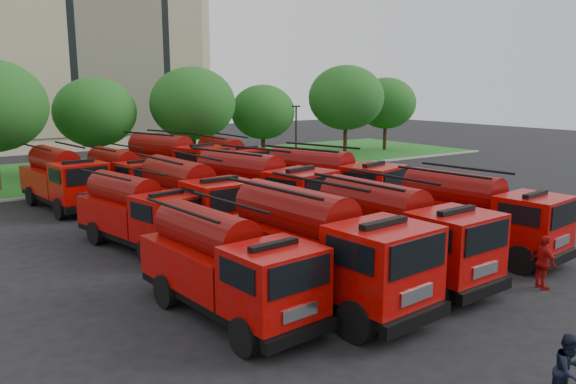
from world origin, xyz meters
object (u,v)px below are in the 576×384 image
(fire_truck_0, at_px, (226,265))
(fire_truck_1, at_px, (320,247))
(fire_truck_2, at_px, (396,232))
(fire_truck_9, at_px, (123,177))
(fire_truck_11, at_px, (229,162))
(fire_truck_7, at_px, (329,184))
(firefighter_2, at_px, (541,289))
(firefighter_0, at_px, (536,275))
(firefighter_4, at_px, (238,273))
(fire_truck_5, at_px, (191,199))
(firefighter_3, at_px, (438,254))
(firefighter_5, at_px, (343,216))
(fire_truck_8, at_px, (63,179))
(fire_truck_3, at_px, (476,214))
(fire_truck_10, at_px, (174,163))
(fire_truck_4, at_px, (137,212))
(fire_truck_6, at_px, (258,191))

(fire_truck_0, distance_m, fire_truck_1, 2.98)
(fire_truck_2, bearing_deg, fire_truck_9, 98.98)
(fire_truck_0, bearing_deg, fire_truck_11, 55.72)
(fire_truck_7, relative_size, firefighter_2, 4.41)
(fire_truck_7, height_order, firefighter_0, fire_truck_7)
(fire_truck_2, distance_m, firefighter_4, 5.79)
(fire_truck_1, bearing_deg, firefighter_2, -31.66)
(fire_truck_5, distance_m, firefighter_3, 10.69)
(fire_truck_0, height_order, fire_truck_11, fire_truck_11)
(fire_truck_11, height_order, firefighter_5, fire_truck_11)
(fire_truck_2, xyz_separation_m, fire_truck_11, (4.28, 19.71, -0.07))
(fire_truck_8, distance_m, firefighter_2, 24.08)
(fire_truck_3, xyz_separation_m, firefighter_4, (-9.05, 3.17, -1.58))
(fire_truck_8, relative_size, firefighter_2, 4.07)
(fire_truck_2, height_order, fire_truck_7, fire_truck_7)
(fire_truck_1, relative_size, fire_truck_9, 1.12)
(fire_truck_5, xyz_separation_m, fire_truck_8, (-3.17, 9.40, -0.06))
(fire_truck_7, xyz_separation_m, fire_truck_11, (0.57, 11.42, -0.16))
(fire_truck_1, distance_m, fire_truck_7, 11.12)
(fire_truck_8, height_order, fire_truck_11, fire_truck_8)
(fire_truck_2, xyz_separation_m, fire_truck_8, (-6.69, 18.35, -0.01))
(fire_truck_0, bearing_deg, fire_truck_8, 85.71)
(fire_truck_10, bearing_deg, firefighter_2, -101.75)
(fire_truck_5, bearing_deg, firefighter_0, -59.38)
(fire_truck_4, xyz_separation_m, firefighter_0, (10.36, -11.37, -1.49))
(fire_truck_5, xyz_separation_m, firefighter_5, (8.17, -0.70, -1.69))
(firefighter_5, bearing_deg, fire_truck_8, -56.27)
(firefighter_3, xyz_separation_m, firefighter_5, (1.19, 7.22, 0.00))
(fire_truck_0, xyz_separation_m, fire_truck_9, (2.79, 17.33, 0.01))
(fire_truck_4, distance_m, fire_truck_7, 9.75)
(fire_truck_3, bearing_deg, fire_truck_1, 176.78)
(fire_truck_11, xyz_separation_m, firefighter_3, (-0.84, -18.67, -1.58))
(firefighter_0, xyz_separation_m, firefighter_2, (-1.15, -0.89, 0.00))
(firefighter_4, bearing_deg, fire_truck_9, -57.66)
(fire_truck_2, xyz_separation_m, firefighter_4, (-4.30, 3.51, -1.64))
(fire_truck_0, height_order, firefighter_2, fire_truck_0)
(firefighter_2, bearing_deg, fire_truck_3, -3.68)
(fire_truck_9, xyz_separation_m, firefighter_3, (7.05, -16.77, -1.53))
(fire_truck_2, bearing_deg, fire_truck_5, 109.04)
(fire_truck_7, distance_m, firefighter_5, 1.97)
(firefighter_0, xyz_separation_m, firefighter_4, (-8.63, 6.17, 0.00))
(fire_truck_6, bearing_deg, firefighter_2, -89.28)
(fire_truck_6, bearing_deg, fire_truck_9, 96.43)
(firefighter_0, bearing_deg, fire_truck_7, 52.80)
(fire_truck_9, distance_m, firefighter_5, 12.71)
(fire_truck_9, relative_size, firefighter_5, 3.63)
(fire_truck_1, distance_m, fire_truck_6, 9.55)
(fire_truck_5, distance_m, fire_truck_7, 7.27)
(firefighter_0, bearing_deg, firefighter_3, 63.01)
(fire_truck_6, distance_m, firefighter_4, 6.92)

